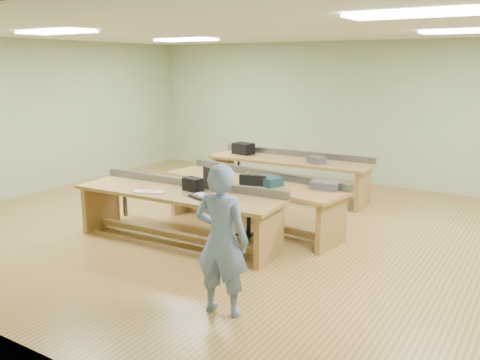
# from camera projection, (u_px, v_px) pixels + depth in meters

# --- Properties ---
(floor) EXTENTS (10.00, 10.00, 0.00)m
(floor) POSITION_uv_depth(u_px,v_px,m) (258.00, 230.00, 7.88)
(floor) COLOR olive
(floor) RESTS_ON ground
(ceiling) EXTENTS (10.00, 10.00, 0.00)m
(ceiling) POSITION_uv_depth(u_px,v_px,m) (259.00, 30.00, 7.21)
(ceiling) COLOR silver
(ceiling) RESTS_ON wall_back
(wall_back) EXTENTS (10.00, 0.04, 3.00)m
(wall_back) POSITION_uv_depth(u_px,v_px,m) (353.00, 113.00, 10.84)
(wall_back) COLOR #9FB085
(wall_back) RESTS_ON floor
(wall_front) EXTENTS (10.00, 0.04, 3.00)m
(wall_front) POSITION_uv_depth(u_px,v_px,m) (18.00, 190.00, 4.24)
(wall_front) COLOR #9FB085
(wall_front) RESTS_ON floor
(wall_left) EXTENTS (0.04, 8.00, 3.00)m
(wall_left) POSITION_uv_depth(u_px,v_px,m) (42.00, 116.00, 10.14)
(wall_left) COLOR #9FB085
(wall_left) RESTS_ON floor
(fluor_panels) EXTENTS (6.20, 3.50, 0.03)m
(fluor_panels) POSITION_uv_depth(u_px,v_px,m) (259.00, 32.00, 7.21)
(fluor_panels) COLOR white
(fluor_panels) RESTS_ON ceiling
(workbench_front) EXTENTS (3.18, 1.00, 0.86)m
(workbench_front) POSITION_uv_depth(u_px,v_px,m) (178.00, 204.00, 7.27)
(workbench_front) COLOR olive
(workbench_front) RESTS_ON floor
(workbench_mid) EXTENTS (3.15, 1.24, 0.86)m
(workbench_mid) POSITION_uv_depth(u_px,v_px,m) (253.00, 192.00, 7.94)
(workbench_mid) COLOR olive
(workbench_mid) RESTS_ON floor
(workbench_back) EXTENTS (3.16, 0.95, 0.86)m
(workbench_back) POSITION_uv_depth(u_px,v_px,m) (289.00, 169.00, 9.73)
(workbench_back) COLOR olive
(workbench_back) RESTS_ON floor
(person) EXTENTS (0.63, 0.46, 1.58)m
(person) POSITION_uv_depth(u_px,v_px,m) (222.00, 240.00, 5.12)
(person) COLOR #6A82AD
(person) RESTS_ON floor
(laptop_base) EXTENTS (0.40, 0.36, 0.04)m
(laptop_base) POSITION_uv_depth(u_px,v_px,m) (203.00, 196.00, 6.90)
(laptop_base) COLOR black
(laptop_base) RESTS_ON workbench_front
(laptop_screen) EXTENTS (0.32, 0.12, 0.26)m
(laptop_screen) POSITION_uv_depth(u_px,v_px,m) (210.00, 178.00, 6.93)
(laptop_screen) COLOR black
(laptop_screen) RESTS_ON laptop_base
(keyboard) EXTENTS (0.44, 0.29, 0.02)m
(keyboard) POSITION_uv_depth(u_px,v_px,m) (149.00, 192.00, 7.15)
(keyboard) COLOR silver
(keyboard) RESTS_ON workbench_front
(trackball_mouse) EXTENTS (0.19, 0.20, 0.07)m
(trackball_mouse) POSITION_uv_depth(u_px,v_px,m) (227.00, 205.00, 6.42)
(trackball_mouse) COLOR white
(trackball_mouse) RESTS_ON workbench_front
(camera_bag) EXTENTS (0.30, 0.22, 0.19)m
(camera_bag) POSITION_uv_depth(u_px,v_px,m) (193.00, 184.00, 7.26)
(camera_bag) COLOR black
(camera_bag) RESTS_ON workbench_front
(task_chair) EXTENTS (0.60, 0.60, 0.91)m
(task_chair) POSITION_uv_depth(u_px,v_px,m) (250.00, 215.00, 7.52)
(task_chair) COLOR black
(task_chair) RESTS_ON floor
(parts_bin_teal) EXTENTS (0.44, 0.38, 0.13)m
(parts_bin_teal) POSITION_uv_depth(u_px,v_px,m) (269.00, 181.00, 7.59)
(parts_bin_teal) COLOR #12303B
(parts_bin_teal) RESTS_ON workbench_mid
(parts_bin_grey) EXTENTS (0.42, 0.29, 0.11)m
(parts_bin_grey) POSITION_uv_depth(u_px,v_px,m) (325.00, 185.00, 7.36)
(parts_bin_grey) COLOR #3D3D40
(parts_bin_grey) RESTS_ON workbench_mid
(mug) EXTENTS (0.15, 0.15, 0.10)m
(mug) POSITION_uv_depth(u_px,v_px,m) (260.00, 179.00, 7.77)
(mug) COLOR #3D3D40
(mug) RESTS_ON workbench_mid
(drinks_can) EXTENTS (0.08, 0.08, 0.12)m
(drinks_can) POSITION_uv_depth(u_px,v_px,m) (248.00, 176.00, 7.95)
(drinks_can) COLOR #B6B6BB
(drinks_can) RESTS_ON workbench_mid
(storage_box_back) EXTENTS (0.43, 0.34, 0.22)m
(storage_box_back) POSITION_uv_depth(u_px,v_px,m) (243.00, 149.00, 10.21)
(storage_box_back) COLOR black
(storage_box_back) RESTS_ON workbench_back
(tray_back) EXTENTS (0.36, 0.31, 0.12)m
(tray_back) POSITION_uv_depth(u_px,v_px,m) (316.00, 160.00, 9.27)
(tray_back) COLOR #3D3D40
(tray_back) RESTS_ON workbench_back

